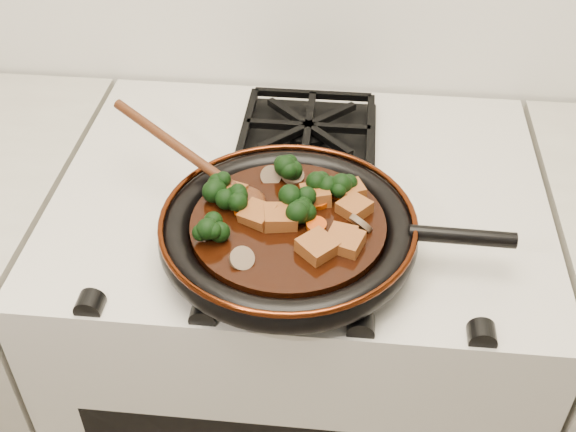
# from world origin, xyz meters

# --- Properties ---
(stove) EXTENTS (0.76, 0.60, 0.90)m
(stove) POSITION_xyz_m (0.00, 1.69, 0.45)
(stove) COLOR beige
(stove) RESTS_ON ground
(burner_grate_front) EXTENTS (0.23, 0.23, 0.03)m
(burner_grate_front) POSITION_xyz_m (0.00, 1.55, 0.91)
(burner_grate_front) COLOR black
(burner_grate_front) RESTS_ON stove
(burner_grate_back) EXTENTS (0.23, 0.23, 0.03)m
(burner_grate_back) POSITION_xyz_m (0.00, 1.83, 0.91)
(burner_grate_back) COLOR black
(burner_grate_back) RESTS_ON stove
(skillet) EXTENTS (0.48, 0.35, 0.05)m
(skillet) POSITION_xyz_m (-0.00, 1.54, 0.94)
(skillet) COLOR black
(skillet) RESTS_ON burner_grate_front
(braising_sauce) EXTENTS (0.27, 0.27, 0.02)m
(braising_sauce) POSITION_xyz_m (-0.00, 1.54, 0.95)
(braising_sauce) COLOR black
(braising_sauce) RESTS_ON skillet
(tofu_cube_0) EXTENTS (0.06, 0.05, 0.03)m
(tofu_cube_0) POSITION_xyz_m (-0.05, 1.54, 0.97)
(tofu_cube_0) COLOR brown
(tofu_cube_0) RESTS_ON braising_sauce
(tofu_cube_1) EXTENTS (0.05, 0.05, 0.03)m
(tofu_cube_1) POSITION_xyz_m (0.03, 1.59, 0.97)
(tofu_cube_1) COLOR brown
(tofu_cube_1) RESTS_ON braising_sauce
(tofu_cube_2) EXTENTS (0.04, 0.04, 0.02)m
(tofu_cube_2) POSITION_xyz_m (0.07, 1.51, 0.97)
(tofu_cube_2) COLOR brown
(tofu_cube_2) RESTS_ON braising_sauce
(tofu_cube_3) EXTENTS (0.05, 0.05, 0.03)m
(tofu_cube_3) POSITION_xyz_m (-0.09, 1.58, 0.97)
(tofu_cube_3) COLOR brown
(tofu_cube_3) RESTS_ON braising_sauce
(tofu_cube_4) EXTENTS (0.05, 0.05, 0.02)m
(tofu_cube_4) POSITION_xyz_m (0.08, 1.61, 0.97)
(tofu_cube_4) COLOR brown
(tofu_cube_4) RESTS_ON braising_sauce
(tofu_cube_5) EXTENTS (0.05, 0.05, 0.02)m
(tofu_cube_5) POSITION_xyz_m (0.08, 1.57, 0.97)
(tofu_cube_5) COLOR brown
(tofu_cube_5) RESTS_ON braising_sauce
(tofu_cube_6) EXTENTS (0.05, 0.05, 0.03)m
(tofu_cube_6) POSITION_xyz_m (-0.02, 1.53, 0.97)
(tofu_cube_6) COLOR brown
(tofu_cube_6) RESTS_ON braising_sauce
(tofu_cube_7) EXTENTS (0.05, 0.05, 0.02)m
(tofu_cube_7) POSITION_xyz_m (0.07, 1.50, 0.97)
(tofu_cube_7) COLOR brown
(tofu_cube_7) RESTS_ON braising_sauce
(tofu_cube_8) EXTENTS (0.06, 0.06, 0.03)m
(tofu_cube_8) POSITION_xyz_m (0.04, 1.48, 0.97)
(tofu_cube_8) COLOR brown
(tofu_cube_8) RESTS_ON braising_sauce
(broccoli_floret_0) EXTENTS (0.08, 0.08, 0.06)m
(broccoli_floret_0) POSITION_xyz_m (-0.10, 1.59, 0.97)
(broccoli_floret_0) COLOR black
(broccoli_floret_0) RESTS_ON braising_sauce
(broccoli_floret_1) EXTENTS (0.09, 0.09, 0.07)m
(broccoli_floret_1) POSITION_xyz_m (-0.08, 1.56, 0.97)
(broccoli_floret_1) COLOR black
(broccoli_floret_1) RESTS_ON braising_sauce
(broccoli_floret_2) EXTENTS (0.08, 0.08, 0.07)m
(broccoli_floret_2) POSITION_xyz_m (0.07, 1.60, 0.97)
(broccoli_floret_2) COLOR black
(broccoli_floret_2) RESTS_ON braising_sauce
(broccoli_floret_3) EXTENTS (0.07, 0.08, 0.06)m
(broccoli_floret_3) POSITION_xyz_m (-0.02, 1.64, 0.97)
(broccoli_floret_3) COLOR black
(broccoli_floret_3) RESTS_ON braising_sauce
(broccoli_floret_4) EXTENTS (0.09, 0.09, 0.08)m
(broccoli_floret_4) POSITION_xyz_m (0.01, 1.56, 0.97)
(broccoli_floret_4) COLOR black
(broccoli_floret_4) RESTS_ON braising_sauce
(broccoli_floret_5) EXTENTS (0.08, 0.08, 0.07)m
(broccoli_floret_5) POSITION_xyz_m (0.01, 1.55, 0.97)
(broccoli_floret_5) COLOR black
(broccoli_floret_5) RESTS_ON braising_sauce
(broccoli_floret_6) EXTENTS (0.07, 0.07, 0.05)m
(broccoli_floret_6) POSITION_xyz_m (0.04, 1.61, 0.97)
(broccoli_floret_6) COLOR black
(broccoli_floret_6) RESTS_ON braising_sauce
(broccoli_floret_7) EXTENTS (0.09, 0.09, 0.07)m
(broccoli_floret_7) POSITION_xyz_m (-0.10, 1.50, 0.97)
(broccoli_floret_7) COLOR black
(broccoli_floret_7) RESTS_ON braising_sauce
(carrot_coin_0) EXTENTS (0.03, 0.03, 0.01)m
(carrot_coin_0) POSITION_xyz_m (0.03, 1.58, 0.96)
(carrot_coin_0) COLOR #AB3504
(carrot_coin_0) RESTS_ON braising_sauce
(carrot_coin_1) EXTENTS (0.03, 0.03, 0.02)m
(carrot_coin_1) POSITION_xyz_m (0.06, 1.60, 0.96)
(carrot_coin_1) COLOR #AB3504
(carrot_coin_1) RESTS_ON braising_sauce
(carrot_coin_2) EXTENTS (0.03, 0.03, 0.01)m
(carrot_coin_2) POSITION_xyz_m (-0.07, 1.55, 0.96)
(carrot_coin_2) COLOR #AB3504
(carrot_coin_2) RESTS_ON braising_sauce
(carrot_coin_3) EXTENTS (0.03, 0.03, 0.01)m
(carrot_coin_3) POSITION_xyz_m (0.03, 1.53, 0.96)
(carrot_coin_3) COLOR #AB3504
(carrot_coin_3) RESTS_ON braising_sauce
(mushroom_slice_0) EXTENTS (0.05, 0.05, 0.02)m
(mushroom_slice_0) POSITION_xyz_m (-0.01, 1.64, 0.97)
(mushroom_slice_0) COLOR brown
(mushroom_slice_0) RESTS_ON braising_sauce
(mushroom_slice_1) EXTENTS (0.03, 0.03, 0.03)m
(mushroom_slice_1) POSITION_xyz_m (-0.04, 1.63, 0.97)
(mushroom_slice_1) COLOR brown
(mushroom_slice_1) RESTS_ON braising_sauce
(mushroom_slice_2) EXTENTS (0.04, 0.04, 0.03)m
(mushroom_slice_2) POSITION_xyz_m (0.09, 1.54, 0.97)
(mushroom_slice_2) COLOR brown
(mushroom_slice_2) RESTS_ON braising_sauce
(mushroom_slice_3) EXTENTS (0.05, 0.04, 0.03)m
(mushroom_slice_3) POSITION_xyz_m (-0.10, 1.57, 0.97)
(mushroom_slice_3) COLOR brown
(mushroom_slice_3) RESTS_ON braising_sauce
(mushroom_slice_4) EXTENTS (0.04, 0.04, 0.02)m
(mushroom_slice_4) POSITION_xyz_m (-0.06, 1.45, 0.97)
(mushroom_slice_4) COLOR brown
(mushroom_slice_4) RESTS_ON braising_sauce
(wooden_spoon) EXTENTS (0.15, 0.11, 0.26)m
(wooden_spoon) POSITION_xyz_m (-0.13, 1.62, 0.98)
(wooden_spoon) COLOR #48220F
(wooden_spoon) RESTS_ON braising_sauce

